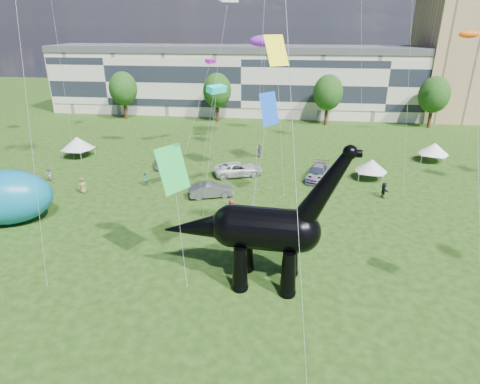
# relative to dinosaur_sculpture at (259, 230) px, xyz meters

# --- Properties ---
(ground) EXTENTS (220.00, 220.00, 0.00)m
(ground) POSITION_rel_dinosaur_sculpture_xyz_m (0.22, -3.53, -4.12)
(ground) COLOR #16330C
(ground) RESTS_ON ground
(terrace_row) EXTENTS (78.00, 11.00, 12.00)m
(terrace_row) POSITION_rel_dinosaur_sculpture_xyz_m (-7.78, 58.47, 1.88)
(terrace_row) COLOR beige
(terrace_row) RESTS_ON ground
(tree_far_left) EXTENTS (5.20, 5.20, 9.44)m
(tree_far_left) POSITION_rel_dinosaur_sculpture_xyz_m (-29.78, 49.47, 2.17)
(tree_far_left) COLOR #382314
(tree_far_left) RESTS_ON ground
(tree_mid_left) EXTENTS (5.20, 5.20, 9.44)m
(tree_mid_left) POSITION_rel_dinosaur_sculpture_xyz_m (-11.78, 49.47, 2.17)
(tree_mid_left) COLOR #382314
(tree_mid_left) RESTS_ON ground
(tree_mid_right) EXTENTS (5.20, 5.20, 9.44)m
(tree_mid_right) POSITION_rel_dinosaur_sculpture_xyz_m (8.22, 49.47, 2.17)
(tree_mid_right) COLOR #382314
(tree_mid_right) RESTS_ON ground
(tree_far_right) EXTENTS (5.20, 5.20, 9.44)m
(tree_far_right) POSITION_rel_dinosaur_sculpture_xyz_m (26.22, 49.47, 2.17)
(tree_far_right) COLOR #382314
(tree_far_right) RESTS_ON ground
(dinosaur_sculpture) EXTENTS (13.36, 3.85, 10.91)m
(dinosaur_sculpture) POSITION_rel_dinosaur_sculpture_xyz_m (0.00, 0.00, 0.00)
(dinosaur_sculpture) COLOR black
(dinosaur_sculpture) RESTS_ON ground
(car_silver) EXTENTS (2.82, 4.61, 1.47)m
(car_silver) POSITION_rel_dinosaur_sculpture_xyz_m (-14.49, 23.38, -3.39)
(car_silver) COLOR silver
(car_silver) RESTS_ON ground
(car_grey) EXTENTS (5.00, 3.10, 1.56)m
(car_grey) POSITION_rel_dinosaur_sculpture_xyz_m (-6.24, 14.47, -3.34)
(car_grey) COLOR slate
(car_grey) RESTS_ON ground
(car_white) EXTENTS (6.56, 4.63, 1.66)m
(car_white) POSITION_rel_dinosaur_sculpture_xyz_m (-4.20, 21.31, -3.29)
(car_white) COLOR silver
(car_white) RESTS_ON ground
(car_dark) EXTENTS (3.36, 5.82, 1.59)m
(car_dark) POSITION_rel_dinosaur_sculpture_xyz_m (5.31, 21.32, -3.33)
(car_dark) COLOR #595960
(car_dark) RESTS_ON ground
(gazebo_near) EXTENTS (4.12, 4.12, 2.51)m
(gazebo_near) POSITION_rel_dinosaur_sculpture_xyz_m (11.56, 21.94, -2.36)
(gazebo_near) COLOR silver
(gazebo_near) RESTS_ON ground
(gazebo_far) EXTENTS (4.57, 4.57, 2.60)m
(gazebo_far) POSITION_rel_dinosaur_sculpture_xyz_m (20.96, 29.79, -2.29)
(gazebo_far) COLOR white
(gazebo_far) RESTS_ON ground
(gazebo_left) EXTENTS (4.81, 4.81, 2.88)m
(gazebo_left) POSITION_rel_dinosaur_sculpture_xyz_m (-27.05, 25.73, -2.09)
(gazebo_left) COLOR silver
(gazebo_left) RESTS_ON ground
(inflatable_teal) EXTENTS (9.24, 7.21, 5.07)m
(inflatable_teal) POSITION_rel_dinosaur_sculpture_xyz_m (-23.70, 6.33, -1.58)
(inflatable_teal) COLOR #0C6990
(inflatable_teal) RESTS_ON ground
(visitors) EXTENTS (49.38, 27.44, 1.87)m
(visitors) POSITION_rel_dinosaur_sculpture_xyz_m (-4.46, 16.99, -3.25)
(visitors) COLOR #307970
(visitors) RESTS_ON ground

